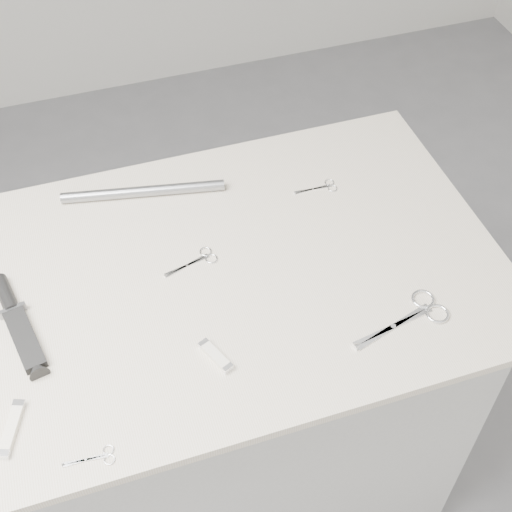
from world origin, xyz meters
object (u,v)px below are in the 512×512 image
object	(u,v)px
plinth	(242,394)
embroidery_scissors_a	(199,260)
embroidery_scissors_b	(322,187)
sheathed_knife	(16,318)
pocket_knife_b	(216,356)
pocket_knife_a	(11,428)
tiny_scissors	(97,458)
large_shears	(417,313)
metal_rail	(143,191)

from	to	relation	value
plinth	embroidery_scissors_a	xyz separation A→B (m)	(-0.07, 0.04, 0.47)
embroidery_scissors_b	sheathed_knife	size ratio (longest dim) A/B	0.40
pocket_knife_b	pocket_knife_a	bearing A→B (deg)	72.26
tiny_scissors	pocket_knife_b	bearing A→B (deg)	32.11
plinth	tiny_scissors	xyz separation A→B (m)	(-0.32, -0.31, 0.47)
large_shears	embroidery_scissors_a	xyz separation A→B (m)	(-0.34, 0.25, -0.00)
embroidery_scissors_b	embroidery_scissors_a	bearing A→B (deg)	-157.66
embroidery_scissors_b	metal_rail	xyz separation A→B (m)	(-0.36, 0.09, 0.01)
plinth	embroidery_scissors_a	size ratio (longest dim) A/B	8.26
pocket_knife_a	sheathed_knife	bearing A→B (deg)	13.99
plinth	pocket_knife_a	world-z (taller)	pocket_knife_a
plinth	tiny_scissors	world-z (taller)	tiny_scissors
embroidery_scissors_a	pocket_knife_b	distance (m)	0.23
tiny_scissors	metal_rail	distance (m)	0.59
plinth	pocket_knife_a	distance (m)	0.69
plinth	pocket_knife_b	distance (m)	0.52
embroidery_scissors_b	pocket_knife_a	bearing A→B (deg)	-150.05
tiny_scissors	large_shears	bearing A→B (deg)	13.33
embroidery_scissors_b	pocket_knife_b	bearing A→B (deg)	-133.02
pocket_knife_b	metal_rail	size ratio (longest dim) A/B	0.22
large_shears	pocket_knife_a	world-z (taller)	pocket_knife_a
plinth	metal_rail	xyz separation A→B (m)	(-0.13, 0.25, 0.48)
large_shears	tiny_scissors	size ratio (longest dim) A/B	2.41
plinth	embroidery_scissors_a	world-z (taller)	embroidery_scissors_a
sheathed_knife	pocket_knife_a	xyz separation A→B (m)	(-0.03, -0.22, -0.00)
tiny_scissors	pocket_knife_a	world-z (taller)	pocket_knife_a
embroidery_scissors_b	plinth	bearing A→B (deg)	-145.08
pocket_knife_b	sheathed_knife	bearing A→B (deg)	36.66
pocket_knife_a	embroidery_scissors_b	bearing A→B (deg)	-39.84
plinth	sheathed_knife	world-z (taller)	sheathed_knife
plinth	large_shears	bearing A→B (deg)	-37.65
large_shears	embroidery_scissors_a	world-z (taller)	large_shears
embroidery_scissors_b	pocket_knife_b	xyz separation A→B (m)	(-0.33, -0.34, 0.00)
plinth	metal_rail	world-z (taller)	metal_rail
embroidery_scissors_b	metal_rail	world-z (taller)	metal_rail
pocket_knife_a	metal_rail	distance (m)	0.56
plinth	tiny_scissors	size ratio (longest dim) A/B	11.24
sheathed_knife	pocket_knife_a	bearing A→B (deg)	161.21
large_shears	embroidery_scissors_b	distance (m)	0.37
large_shears	embroidery_scissors_b	size ratio (longest dim) A/B	2.10
large_shears	sheathed_knife	xyz separation A→B (m)	(-0.69, 0.21, 0.01)
large_shears	embroidery_scissors_a	bearing A→B (deg)	130.70
tiny_scissors	pocket_knife_a	size ratio (longest dim) A/B	0.80
plinth	embroidery_scissors_a	bearing A→B (deg)	151.27
embroidery_scissors_b	pocket_knife_a	distance (m)	0.77
plinth	large_shears	xyz separation A→B (m)	(0.27, -0.21, 0.47)
metal_rail	sheathed_knife	bearing A→B (deg)	-138.84
large_shears	tiny_scissors	distance (m)	0.60
tiny_scissors	pocket_knife_b	distance (m)	0.26
tiny_scissors	embroidery_scissors_a	bearing A→B (deg)	57.53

